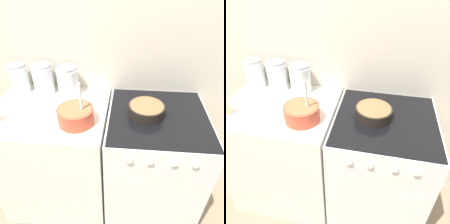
{
  "view_description": "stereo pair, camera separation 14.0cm",
  "coord_description": "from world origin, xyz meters",
  "views": [
    {
      "loc": [
        0.15,
        -0.86,
        1.8
      ],
      "look_at": [
        0.05,
        0.27,
        0.99
      ],
      "focal_mm": 35.0,
      "sensor_mm": 36.0,
      "label": 1
    },
    {
      "loc": [
        0.28,
        -0.84,
        1.8
      ],
      "look_at": [
        0.05,
        0.27,
        0.99
      ],
      "focal_mm": 35.0,
      "sensor_mm": 36.0,
      "label": 2
    }
  ],
  "objects": [
    {
      "name": "storage_jar_right",
      "position": [
        -0.31,
        0.57,
        1.03
      ],
      "size": [
        0.16,
        0.16,
        0.21
      ],
      "color": "silver",
      "rests_on": "countertop_cabinet"
    },
    {
      "name": "storage_jar_middle",
      "position": [
        -0.5,
        0.57,
        1.03
      ],
      "size": [
        0.15,
        0.15,
        0.23
      ],
      "color": "silver",
      "rests_on": "countertop_cabinet"
    },
    {
      "name": "mixing_bowl",
      "position": [
        -0.18,
        0.21,
        1.0
      ],
      "size": [
        0.23,
        0.23,
        0.28
      ],
      "color": "#D84C33",
      "rests_on": "countertop_cabinet"
    },
    {
      "name": "storage_jar_left",
      "position": [
        -0.69,
        0.57,
        1.03
      ],
      "size": [
        0.14,
        0.14,
        0.22
      ],
      "color": "silver",
      "rests_on": "countertop_cabinet"
    },
    {
      "name": "countertop_cabinet",
      "position": [
        -0.4,
        0.33,
        0.47
      ],
      "size": [
        0.8,
        0.67,
        0.94
      ],
      "color": "silver",
      "rests_on": "ground_plane"
    },
    {
      "name": "recipe_page",
      "position": [
        -0.46,
        0.16,
        0.94
      ],
      "size": [
        0.2,
        0.23,
        0.01
      ],
      "color": "beige",
      "rests_on": "countertop_cabinet"
    },
    {
      "name": "stove",
      "position": [
        0.35,
        0.33,
        0.47
      ],
      "size": [
        0.68,
        0.69,
        0.94
      ],
      "color": "silver",
      "rests_on": "ground_plane"
    },
    {
      "name": "baking_pan",
      "position": [
        0.27,
        0.33,
        0.98
      ],
      "size": [
        0.24,
        0.24,
        0.07
      ],
      "color": "black",
      "rests_on": "stove"
    },
    {
      "name": "wall_back",
      "position": [
        0.0,
        0.69,
        1.2
      ],
      "size": [
        4.6,
        0.05,
        2.4
      ],
      "color": "beige",
      "rests_on": "ground_plane"
    }
  ]
}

